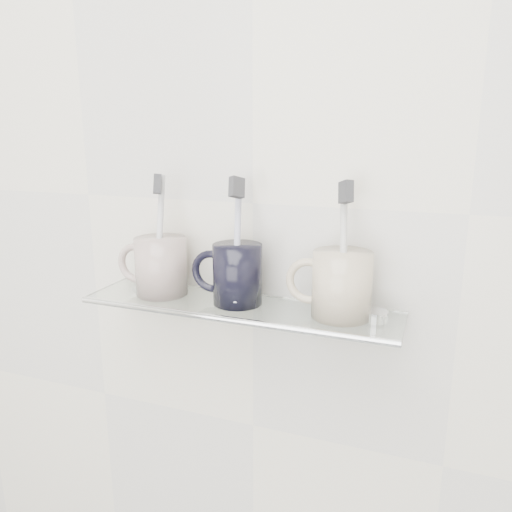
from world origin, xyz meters
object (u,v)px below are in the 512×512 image
at_px(mug_left, 161,266).
at_px(mug_center, 238,274).
at_px(shelf_glass, 239,307).
at_px(mug_right, 342,285).

distance_m(mug_left, mug_center, 0.14).
distance_m(shelf_glass, mug_center, 0.05).
relative_size(mug_left, mug_center, 1.00).
xyz_separation_m(shelf_glass, mug_left, (-0.14, 0.00, 0.05)).
height_order(mug_left, mug_right, mug_right).
bearing_deg(mug_center, mug_right, 22.03).
bearing_deg(mug_left, mug_right, -4.51).
height_order(shelf_glass, mug_left, mug_left).
bearing_deg(mug_right, mug_left, 163.68).
xyz_separation_m(mug_center, mug_right, (0.16, 0.00, 0.00)).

